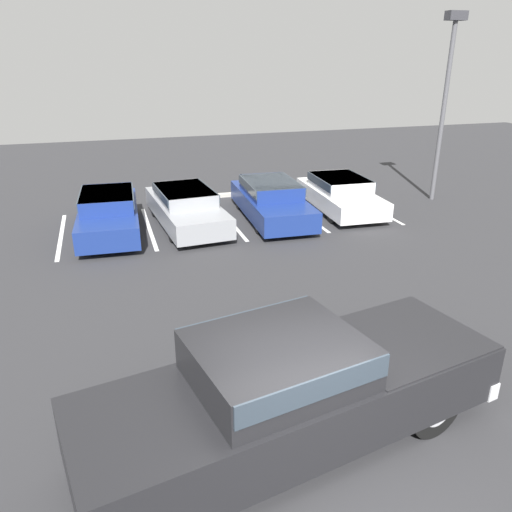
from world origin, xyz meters
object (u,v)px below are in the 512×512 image
Objects in this scene: pickup_truck at (297,388)px; parked_sedan_b at (186,206)px; parked_sedan_c at (271,199)px; wheel_stop_curb at (214,196)px; parked_sedan_a at (108,212)px; parked_sedan_d at (340,193)px; light_post at (447,86)px.

pickup_truck reaches higher than parked_sedan_b.
parked_sedan_c is 2.41× the size of wheel_stop_curb.
parked_sedan_b is 3.46m from wheel_stop_curb.
parked_sedan_a is 1.06× the size of parked_sedan_d.
parked_sedan_c is at bearing -175.91° from light_post.
parked_sedan_d is at bearing 85.84° from parked_sedan_b.
parked_sedan_c is (3.04, 10.03, -0.20)m from pickup_truck.
pickup_truck is 10.15m from parked_sedan_b.
parked_sedan_b and parked_sedan_d have the same top height.
pickup_truck is 11.65m from parked_sedan_d.
wheel_stop_curb is (-7.96, 2.66, -4.06)m from light_post.
parked_sedan_c is 1.10× the size of parked_sedan_d.
pickup_truck is 10.32m from parked_sedan_a.
parked_sedan_d is 0.67× the size of light_post.
parked_sedan_d is (5.65, 10.18, -0.23)m from pickup_truck.
parked_sedan_c reaches higher than wheel_stop_curb.
parked_sedan_c is at bearing 83.12° from parked_sedan_b.
wheel_stop_curb is (1.76, 13.17, -0.80)m from pickup_truck.
wheel_stop_curb is at bearing 130.70° from parked_sedan_a.
parked_sedan_b is (0.18, 10.15, -0.23)m from pickup_truck.
wheel_stop_curb is (3.98, 3.09, -0.61)m from parked_sedan_a.
pickup_truck is 1.30× the size of parked_sedan_b.
parked_sedan_b is at bearing -117.67° from wheel_stop_curb.
parked_sedan_b is 2.86m from parked_sedan_c.
pickup_truck is at bearing -132.78° from light_post.
light_post is at bearing 96.78° from parked_sedan_c.
wheel_stop_curb is at bearing -155.20° from parked_sedan_c.
pickup_truck is 14.69m from light_post.
parked_sedan_c is at bearing 62.21° from pickup_truck.
parked_sedan_b is at bearing -89.65° from parked_sedan_c.
parked_sedan_d is at bearing 93.63° from parked_sedan_a.
parked_sedan_b is 1.01× the size of parked_sedan_c.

